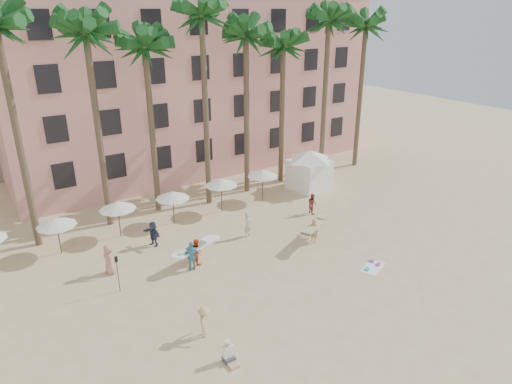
{
  "coord_description": "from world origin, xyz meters",
  "views": [
    {
      "loc": [
        -12.83,
        -16.35,
        14.78
      ],
      "look_at": [
        1.98,
        6.0,
        4.0
      ],
      "focal_mm": 32.0,
      "sensor_mm": 36.0,
      "label": 1
    }
  ],
  "objects": [
    {
      "name": "paddle",
      "position": [
        -7.2,
        6.04,
        1.41
      ],
      "size": [
        0.18,
        0.04,
        2.23
      ],
      "color": "black",
      "rests_on": "ground"
    },
    {
      "name": "beach_towel",
      "position": [
        6.64,
        -0.01,
        0.03
      ],
      "size": [
        2.05,
        1.66,
        0.14
      ],
      "color": "white",
      "rests_on": "ground"
    },
    {
      "name": "seated_man",
      "position": [
        -4.88,
        -2.16,
        0.38
      ],
      "size": [
        0.49,
        0.85,
        1.1
      ],
      "color": "#3F3F4C",
      "rests_on": "ground"
    },
    {
      "name": "carrier_yellow",
      "position": [
        5.73,
        4.53,
        0.98
      ],
      "size": [
        3.19,
        2.22,
        1.72
      ],
      "color": "tan",
      "rests_on": "ground"
    },
    {
      "name": "carrier_white",
      "position": [
        -2.18,
        6.41,
        0.9
      ],
      "size": [
        3.06,
        1.51,
        1.66
      ],
      "color": "#E14417",
      "rests_on": "ground"
    },
    {
      "name": "ground",
      "position": [
        0.0,
        0.0,
        0.0
      ],
      "size": [
        120.0,
        120.0,
        0.0
      ],
      "primitive_type": "plane",
      "color": "#D1B789",
      "rests_on": "ground"
    },
    {
      "name": "pink_hotel",
      "position": [
        7.0,
        26.0,
        8.0
      ],
      "size": [
        35.0,
        14.0,
        16.0
      ],
      "primitive_type": "cube",
      "color": "#F9A397",
      "rests_on": "ground"
    },
    {
      "name": "palm_row",
      "position": [
        0.51,
        15.0,
        12.97
      ],
      "size": [
        44.4,
        5.4,
        16.3
      ],
      "color": "brown",
      "rests_on": "ground"
    },
    {
      "name": "umbrella_row",
      "position": [
        -3.0,
        12.5,
        2.33
      ],
      "size": [
        22.5,
        2.7,
        2.73
      ],
      "color": "#332B23",
      "rests_on": "ground"
    },
    {
      "name": "cabana",
      "position": [
        11.85,
        12.46,
        2.07
      ],
      "size": [
        4.97,
        4.97,
        3.5
      ],
      "color": "white",
      "rests_on": "ground"
    },
    {
      "name": "beachgoers",
      "position": [
        -2.16,
        6.77,
        0.88
      ],
      "size": [
        16.42,
        11.5,
        1.91
      ],
      "color": "#B8ADA3",
      "rests_on": "ground"
    }
  ]
}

